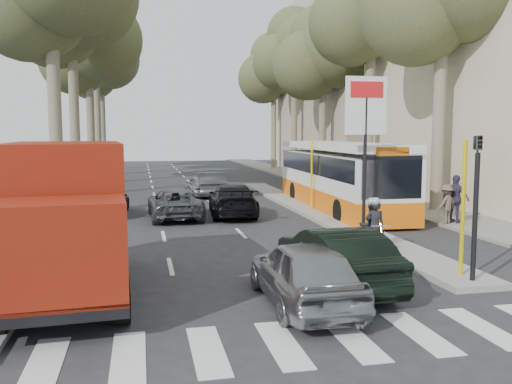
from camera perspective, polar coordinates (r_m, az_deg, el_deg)
ground at (r=13.99m, az=6.97°, el=-8.96°), size 120.00×120.00×0.00m
sidewalk_right at (r=40.10m, az=7.00°, el=1.03°), size 3.20×70.00×0.12m
median_left at (r=41.07m, az=-16.96°, el=0.92°), size 2.40×64.00×0.12m
traffic_island at (r=25.22m, az=5.84°, el=-1.96°), size 1.50×26.00×0.16m
building_far at (r=51.01m, az=11.24°, el=10.98°), size 11.00×20.00×16.00m
billboard at (r=19.35m, az=11.44°, el=6.25°), size 1.50×12.10×5.60m
traffic_light_island at (r=13.68m, az=22.21°, el=0.87°), size 0.16×0.41×3.60m
tree_l_b at (r=33.88m, az=-18.72°, el=18.55°), size 7.40×7.20×14.88m
tree_l_c at (r=41.50m, az=-17.07°, el=14.80°), size 7.40×7.20×13.71m
tree_l_d at (r=49.66m, az=-16.43°, el=15.36°), size 7.40×7.20×15.66m
tree_l_e at (r=57.42m, az=-15.88°, el=13.06°), size 7.40×7.20×14.49m
tree_r_b at (r=34.64m, az=12.22°, el=19.03°), size 7.40×7.20×15.27m
tree_r_c at (r=41.57m, az=7.24°, el=14.52°), size 7.40×7.20×13.32m
tree_r_d at (r=49.35m, az=4.21°, el=14.84°), size 7.40×7.20×14.88m
tree_r_e at (r=56.94m, az=2.00°, el=13.00°), size 7.40×7.20×14.10m
silver_hatchback at (r=11.64m, az=5.07°, el=-8.42°), size 1.70×4.20×1.43m
dark_hatchback at (r=13.04m, az=8.36°, el=-6.82°), size 1.81×4.49×1.45m
queue_car_a at (r=23.56m, az=-8.57°, el=-1.20°), size 2.27×4.67×1.28m
queue_car_b at (r=24.00m, az=-2.50°, el=-0.83°), size 2.41×5.06×1.43m
queue_car_c at (r=31.51m, az=-5.89°, el=0.65°), size 1.77×3.72×1.23m
queue_car_d at (r=31.56m, az=-4.81°, el=0.82°), size 1.66×4.29×1.39m
queue_car_e at (r=25.17m, az=-15.34°, el=-0.98°), size 1.90×4.20×1.19m
red_truck at (r=12.90m, az=-19.38°, el=-2.32°), size 2.88×6.59×3.43m
city_bus at (r=26.20m, az=8.65°, el=1.89°), size 3.14×12.41×3.25m
motorcycle at (r=16.86m, az=12.20°, el=-3.68°), size 0.81×2.05×1.75m
pedestrian_near at (r=22.73m, az=20.29°, el=-0.68°), size 0.99×1.24×1.91m
pedestrian_far at (r=22.40m, az=19.38°, el=-1.21°), size 1.09×0.78×1.55m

